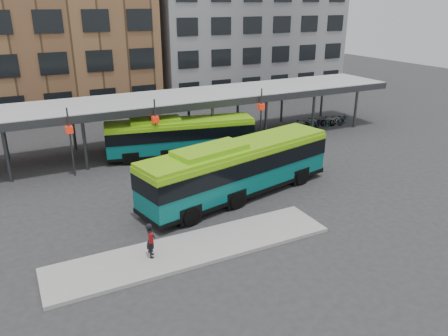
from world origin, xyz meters
The scene contains 9 objects.
ground centered at (0.00, 0.00, 0.00)m, with size 120.00×120.00×0.00m, color #28282B.
boarding_island centered at (-5.50, -3.00, 0.09)m, with size 14.00×3.00×0.18m, color gray.
canopy centered at (-0.06, 12.87, 3.91)m, with size 40.00×6.53×4.80m.
building_brick centered at (-10.00, 32.00, 11.00)m, with size 26.00×14.00×22.00m, color brown.
building_grey centered at (16.00, 32.00, 10.00)m, with size 24.00×14.00×20.00m, color slate.
bus_front centered at (-0.53, 1.65, 1.87)m, with size 13.35×5.55×3.60m.
bus_rear centered at (-0.90, 10.35, 1.62)m, with size 11.57×4.63×3.12m.
pedestrian centered at (-7.57, -2.88, 1.05)m, with size 0.54×0.70×1.72m.
bike_rack centered at (13.79, 11.99, 0.48)m, with size 7.66×1.64×1.02m.
Camera 1 is at (-12.50, -20.07, 11.30)m, focal length 35.00 mm.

